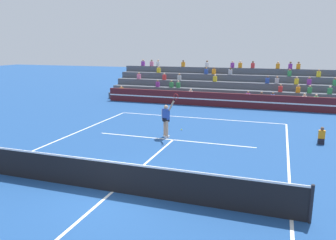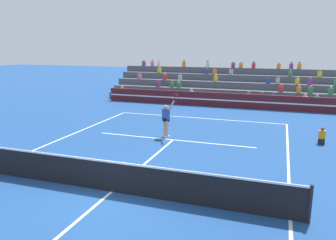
% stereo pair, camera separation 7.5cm
% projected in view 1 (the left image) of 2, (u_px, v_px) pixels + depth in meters
% --- Properties ---
extents(ground_plane, '(120.00, 120.00, 0.00)m').
position_uv_depth(ground_plane, '(113.00, 192.00, 10.70)').
color(ground_plane, navy).
extents(court_lines, '(11.10, 23.90, 0.01)m').
position_uv_depth(court_lines, '(113.00, 192.00, 10.70)').
color(court_lines, white).
rests_on(court_lines, ground).
extents(tennis_net, '(12.00, 0.10, 1.10)m').
position_uv_depth(tennis_net, '(112.00, 176.00, 10.58)').
color(tennis_net, black).
rests_on(tennis_net, ground).
extents(sponsor_banner_wall, '(18.00, 0.26, 1.10)m').
position_uv_depth(sponsor_banner_wall, '(212.00, 99.00, 25.82)').
color(sponsor_banner_wall, '#51191E').
rests_on(sponsor_banner_wall, ground).
extents(bleacher_stand, '(19.35, 4.75, 3.38)m').
position_uv_depth(bleacher_stand, '(221.00, 88.00, 29.22)').
color(bleacher_stand, '#4C515B').
rests_on(bleacher_stand, ground).
extents(ball_kid_courtside, '(0.30, 0.36, 0.84)m').
position_uv_depth(ball_kid_courtside, '(321.00, 137.00, 15.92)').
color(ball_kid_courtside, black).
rests_on(ball_kid_courtside, ground).
extents(tennis_player, '(1.08, 0.60, 2.43)m').
position_uv_depth(tennis_player, '(166.00, 119.00, 16.90)').
color(tennis_player, tan).
rests_on(tennis_player, ground).
extents(tennis_ball, '(0.07, 0.07, 0.07)m').
position_uv_depth(tennis_ball, '(182.00, 130.00, 18.56)').
color(tennis_ball, '#C6DB33').
rests_on(tennis_ball, ground).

